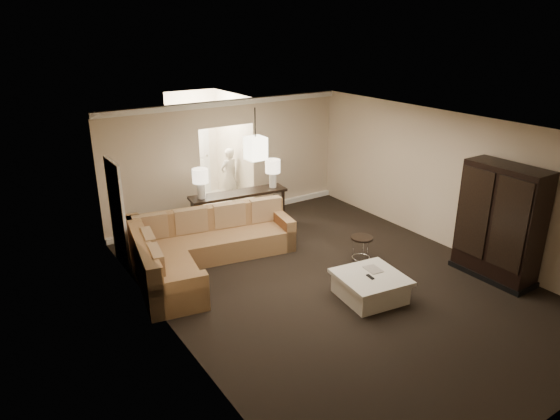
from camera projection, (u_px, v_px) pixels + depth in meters
ground at (333, 283)px, 9.06m from camera, size 8.00×8.00×0.00m
wall_back at (228, 160)px, 11.69m from camera, size 6.00×0.04×2.80m
wall_left at (171, 252)px, 7.02m from camera, size 0.04×8.00×2.80m
wall_right at (451, 182)px, 10.10m from camera, size 0.04×8.00×2.80m
ceiling at (340, 130)px, 8.07m from camera, size 6.00×8.00×0.02m
crown_molding at (227, 103)px, 11.18m from camera, size 6.00×0.10×0.12m
baseboard at (231, 214)px, 12.12m from camera, size 6.00×0.10×0.12m
side_door at (118, 215)px, 9.35m from camera, size 0.05×0.90×2.10m
foyer at (203, 153)px, 12.77m from camera, size 1.44×2.02×2.80m
sectional_sofa at (200, 248)px, 9.53m from camera, size 3.58×2.69×0.96m
coffee_table at (370, 286)px, 8.49m from camera, size 1.20×1.20×0.45m
console_table at (239, 207)px, 11.29m from camera, size 2.27×0.77×0.86m
armoire at (499, 225)px, 8.93m from camera, size 0.64×1.48×2.14m
drink_table at (362, 244)px, 9.70m from camera, size 0.43×0.43×0.54m
table_lamp_left at (200, 179)px, 10.65m from camera, size 0.34×0.34×0.66m
table_lamp_right at (273, 169)px, 11.37m from camera, size 0.34×0.34×0.66m
pendant_light at (256, 148)px, 10.48m from camera, size 0.38×0.38×1.09m
person at (229, 173)px, 12.79m from camera, size 0.66×0.51×1.62m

